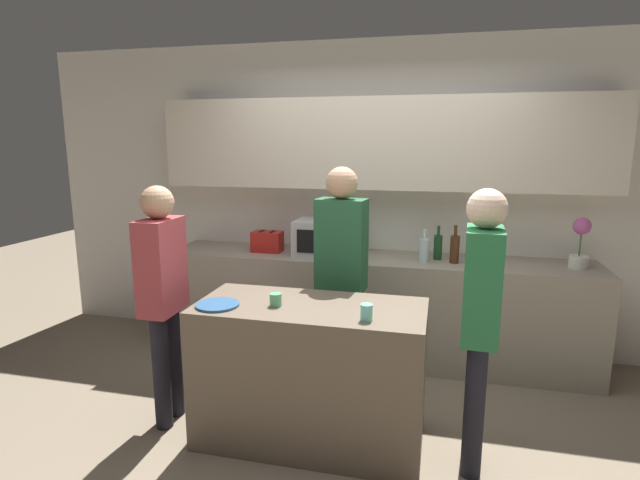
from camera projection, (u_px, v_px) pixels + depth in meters
ground_plane at (340, 448)px, 3.06m from camera, size 14.00×14.00×0.00m
back_wall at (379, 177)px, 4.34m from camera, size 6.40×0.40×2.70m
back_counter at (372, 307)px, 4.30m from camera, size 3.60×0.62×0.89m
kitchen_island at (310, 373)px, 3.08m from camera, size 1.38×0.63×0.88m
microwave at (326, 238)px, 4.25m from camera, size 0.52×0.39×0.30m
toaster at (267, 242)px, 4.39m from camera, size 0.26×0.16×0.18m
potted_plant at (580, 243)px, 3.79m from camera, size 0.14×0.14×0.39m
bottle_0 at (424, 250)px, 4.01m from camera, size 0.08×0.08×0.27m
bottle_1 at (438, 247)px, 4.10m from camera, size 0.07×0.07×0.28m
bottle_2 at (455, 249)px, 3.98m from camera, size 0.07×0.07×0.31m
plate_on_island at (217, 305)px, 2.97m from camera, size 0.26×0.26×0.01m
cup_0 at (276, 300)px, 2.97m from camera, size 0.07×0.07×0.08m
cup_1 at (366, 312)px, 2.72m from camera, size 0.07×0.07×0.09m
person_left at (163, 287)px, 3.18m from camera, size 0.21×0.34×1.58m
person_center at (341, 264)px, 3.50m from camera, size 0.36×0.23×1.68m
person_right at (480, 309)px, 2.70m from camera, size 0.21×0.35×1.61m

